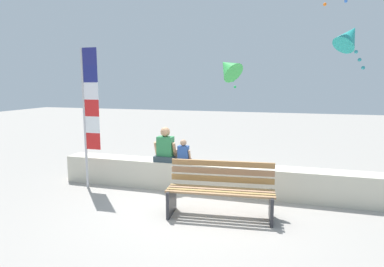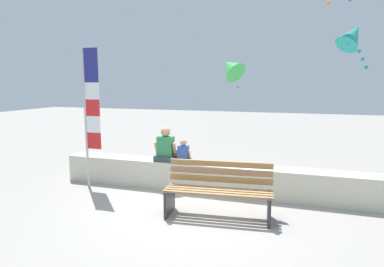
{
  "view_description": "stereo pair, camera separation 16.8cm",
  "coord_description": "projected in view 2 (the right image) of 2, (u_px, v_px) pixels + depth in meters",
  "views": [
    {
      "loc": [
        1.48,
        -5.38,
        2.19
      ],
      "look_at": [
        -0.37,
        0.95,
        1.18
      ],
      "focal_mm": 30.79,
      "sensor_mm": 36.0,
      "label": 1
    },
    {
      "loc": [
        1.64,
        -5.33,
        2.19
      ],
      "look_at": [
        -0.37,
        0.95,
        1.18
      ],
      "focal_mm": 30.79,
      "sensor_mm": 36.0,
      "label": 2
    }
  ],
  "objects": [
    {
      "name": "ground_plane",
      "position": [
        195.0,
        208.0,
        5.84
      ],
      "size": [
        40.0,
        40.0,
        0.0
      ],
      "primitive_type": "plane",
      "color": "#9B958D"
    },
    {
      "name": "seawall_ledge",
      "position": [
        209.0,
        177.0,
        6.69
      ],
      "size": [
        6.41,
        0.48,
        0.58
      ],
      "primitive_type": "cube",
      "color": "beige",
      "rests_on": "ground"
    },
    {
      "name": "park_bench",
      "position": [
        219.0,
        191.0,
        5.43
      ],
      "size": [
        1.8,
        0.78,
        0.88
      ],
      "color": "#A07650",
      "rests_on": "ground"
    },
    {
      "name": "person_adult",
      "position": [
        166.0,
        148.0,
        6.85
      ],
      "size": [
        0.47,
        0.34,
        0.72
      ],
      "color": "#2D3E46",
      "rests_on": "seawall_ledge"
    },
    {
      "name": "person_child",
      "position": [
        183.0,
        153.0,
        6.75
      ],
      "size": [
        0.31,
        0.23,
        0.48
      ],
      "color": "brown",
      "rests_on": "seawall_ledge"
    },
    {
      "name": "flag_banner",
      "position": [
        90.0,
        108.0,
        6.78
      ],
      "size": [
        0.37,
        0.05,
        2.89
      ],
      "color": "#B7B7BC",
      "rests_on": "ground"
    },
    {
      "name": "kite_green",
      "position": [
        231.0,
        68.0,
        9.18
      ],
      "size": [
        1.03,
        0.99,
        1.0
      ],
      "color": "green"
    },
    {
      "name": "kite_teal",
      "position": [
        353.0,
        36.0,
        7.42
      ],
      "size": [
        0.9,
        0.9,
        1.14
      ],
      "color": "teal"
    }
  ]
}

